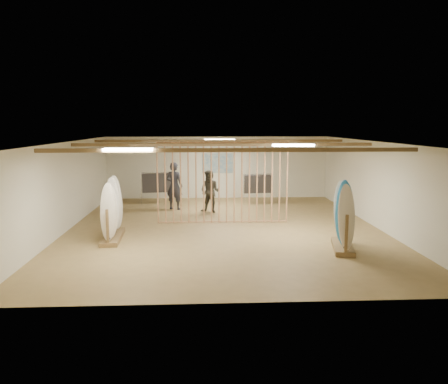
{
  "coord_description": "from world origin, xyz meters",
  "views": [
    {
      "loc": [
        -0.69,
        -13.83,
        3.36
      ],
      "look_at": [
        0.0,
        0.0,
        1.2
      ],
      "focal_mm": 35.0,
      "sensor_mm": 36.0,
      "label": 1
    }
  ],
  "objects_px": {
    "rack_right": "(343,227)",
    "clothing_rack_b": "(258,184)",
    "shopper_a": "(174,183)",
    "shopper_b": "(210,189)",
    "clothing_rack_a": "(157,183)",
    "rack_left": "(112,219)"
  },
  "relations": [
    {
      "from": "rack_left",
      "to": "rack_right",
      "type": "xyz_separation_m",
      "value": [
        6.44,
        -1.37,
        0.01
      ]
    },
    {
      "from": "clothing_rack_b",
      "to": "shopper_a",
      "type": "height_order",
      "value": "shopper_a"
    },
    {
      "from": "rack_left",
      "to": "shopper_a",
      "type": "distance_m",
      "value": 4.77
    },
    {
      "from": "clothing_rack_a",
      "to": "shopper_b",
      "type": "bearing_deg",
      "value": -49.9
    },
    {
      "from": "rack_right",
      "to": "clothing_rack_a",
      "type": "height_order",
      "value": "rack_right"
    },
    {
      "from": "rack_right",
      "to": "clothing_rack_a",
      "type": "relative_size",
      "value": 1.31
    },
    {
      "from": "clothing_rack_b",
      "to": "shopper_a",
      "type": "relative_size",
      "value": 0.62
    },
    {
      "from": "rack_left",
      "to": "rack_right",
      "type": "distance_m",
      "value": 6.58
    },
    {
      "from": "clothing_rack_a",
      "to": "clothing_rack_b",
      "type": "distance_m",
      "value": 4.27
    },
    {
      "from": "clothing_rack_b",
      "to": "shopper_b",
      "type": "bearing_deg",
      "value": -146.29
    },
    {
      "from": "rack_right",
      "to": "shopper_a",
      "type": "height_order",
      "value": "shopper_a"
    },
    {
      "from": "rack_left",
      "to": "shopper_b",
      "type": "bearing_deg",
      "value": 49.43
    },
    {
      "from": "rack_left",
      "to": "shopper_b",
      "type": "distance_m",
      "value": 4.83
    },
    {
      "from": "rack_right",
      "to": "shopper_b",
      "type": "relative_size",
      "value": 0.99
    },
    {
      "from": "shopper_a",
      "to": "shopper_b",
      "type": "distance_m",
      "value": 1.55
    },
    {
      "from": "clothing_rack_a",
      "to": "rack_right",
      "type": "bearing_deg",
      "value": -60.35
    },
    {
      "from": "shopper_b",
      "to": "rack_left",
      "type": "bearing_deg",
      "value": -98.29
    },
    {
      "from": "clothing_rack_a",
      "to": "shopper_b",
      "type": "height_order",
      "value": "shopper_b"
    },
    {
      "from": "shopper_b",
      "to": "clothing_rack_a",
      "type": "bearing_deg",
      "value": 168.48
    },
    {
      "from": "rack_right",
      "to": "shopper_b",
      "type": "bearing_deg",
      "value": 136.28
    },
    {
      "from": "rack_right",
      "to": "clothing_rack_b",
      "type": "height_order",
      "value": "rack_right"
    },
    {
      "from": "rack_right",
      "to": "clothing_rack_a",
      "type": "bearing_deg",
      "value": 141.14
    }
  ]
}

